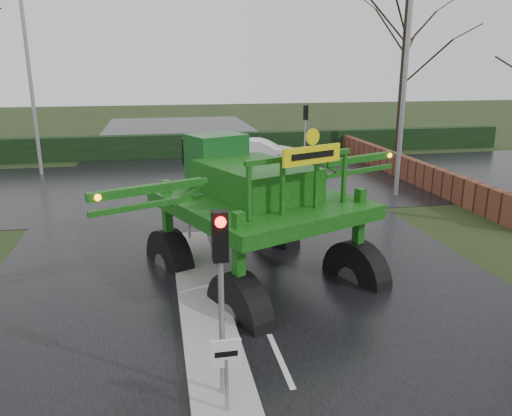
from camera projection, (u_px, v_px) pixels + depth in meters
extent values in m
plane|color=black|center=(280.00, 360.00, 10.12)|extent=(140.00, 140.00, 0.00)
cube|color=black|center=(218.00, 218.00, 19.55)|extent=(14.00, 80.00, 0.02)
cube|color=black|center=(204.00, 184.00, 25.20)|extent=(80.00, 12.00, 0.02)
cube|color=gray|center=(202.00, 298.00, 12.68)|extent=(1.20, 10.00, 0.16)
cube|color=black|center=(191.00, 145.00, 32.54)|extent=(44.00, 0.90, 1.50)
cube|color=#592D1E|center=(397.00, 165.00, 27.02)|extent=(0.40, 20.00, 1.20)
cylinder|color=gray|center=(227.00, 385.00, 8.28)|extent=(0.07, 0.07, 1.00)
cube|color=silver|center=(226.00, 354.00, 8.12)|extent=(0.50, 0.04, 0.50)
cube|color=black|center=(226.00, 354.00, 8.10)|extent=(0.38, 0.01, 0.10)
cylinder|color=gray|center=(221.00, 312.00, 8.45)|extent=(0.10, 0.10, 3.50)
cube|color=black|center=(220.00, 236.00, 8.08)|extent=(0.26, 0.22, 0.85)
sphere|color=#FF0C07|center=(221.00, 222.00, 7.88)|extent=(0.18, 0.18, 0.18)
cylinder|color=gray|center=(188.00, 192.00, 16.46)|extent=(0.10, 0.10, 3.50)
cube|color=black|center=(186.00, 151.00, 16.09)|extent=(0.26, 0.22, 0.85)
sphere|color=#FF0C07|center=(186.00, 143.00, 15.89)|extent=(0.18, 0.18, 0.18)
cylinder|color=gray|center=(305.00, 136.00, 29.72)|extent=(0.10, 0.10, 3.50)
cube|color=black|center=(306.00, 113.00, 29.35)|extent=(0.26, 0.22, 0.85)
sphere|color=#FF0C07|center=(305.00, 108.00, 29.40)|extent=(0.18, 0.18, 0.18)
cylinder|color=gray|center=(405.00, 84.00, 21.67)|extent=(0.20, 0.20, 10.00)
cylinder|color=gray|center=(30.00, 81.00, 25.99)|extent=(0.20, 0.20, 10.00)
cylinder|color=black|center=(402.00, 78.00, 31.00)|extent=(0.32, 0.32, 10.00)
cylinder|color=black|center=(129.00, 266.00, 12.12)|extent=(1.39, 2.22, 2.16)
cylinder|color=#595B56|center=(129.00, 266.00, 12.12)|extent=(0.88, 0.95, 0.76)
cube|color=#0F420B|center=(125.00, 213.00, 11.75)|extent=(0.31, 0.31, 2.48)
cylinder|color=black|center=(260.00, 236.00, 14.24)|extent=(1.39, 2.22, 2.16)
cylinder|color=#595B56|center=(260.00, 236.00, 14.24)|extent=(0.88, 0.95, 0.76)
cube|color=#0F420B|center=(260.00, 190.00, 13.86)|extent=(0.31, 0.31, 2.48)
cylinder|color=black|center=(206.00, 334.00, 9.04)|extent=(1.39, 2.22, 2.16)
cylinder|color=#595B56|center=(206.00, 334.00, 9.04)|extent=(0.88, 0.95, 0.76)
cube|color=#0F420B|center=(204.00, 265.00, 8.67)|extent=(0.31, 0.31, 2.48)
cylinder|color=black|center=(359.00, 283.00, 11.15)|extent=(1.39, 2.22, 2.16)
cylinder|color=#595B56|center=(359.00, 283.00, 11.15)|extent=(0.88, 0.95, 0.76)
cube|color=#0F420B|center=(363.00, 226.00, 10.78)|extent=(0.31, 0.31, 2.48)
cube|color=#0F420B|center=(238.00, 189.00, 11.07)|extent=(6.21, 6.55, 0.38)
cube|color=#0F420B|center=(233.00, 161.00, 11.08)|extent=(3.46, 3.91, 0.97)
cube|color=#124D1A|center=(188.00, 133.00, 12.69)|extent=(2.00, 1.83, 1.40)
cube|color=#0F420B|center=(287.00, 125.00, 9.27)|extent=(3.03, 1.39, 0.13)
cube|color=#0F420B|center=(82.00, 166.00, 8.58)|extent=(2.66, 1.28, 0.19)
sphere|color=orange|center=(7.00, 175.00, 7.85)|extent=(0.15, 0.15, 0.15)
cube|color=#0F420B|center=(365.00, 135.00, 12.34)|extent=(2.66, 1.28, 0.19)
sphere|color=orange|center=(400.00, 132.00, 12.90)|extent=(0.15, 0.15, 0.15)
cube|color=yellow|center=(302.00, 121.00, 8.90)|extent=(1.61, 0.74, 0.43)
cube|color=black|center=(302.00, 121.00, 8.90)|extent=(1.20, 0.52, 0.15)
cylinder|color=yellow|center=(303.00, 97.00, 8.78)|extent=(0.37, 0.19, 0.39)
imported|color=white|center=(260.00, 165.00, 30.16)|extent=(4.86, 2.98, 1.51)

